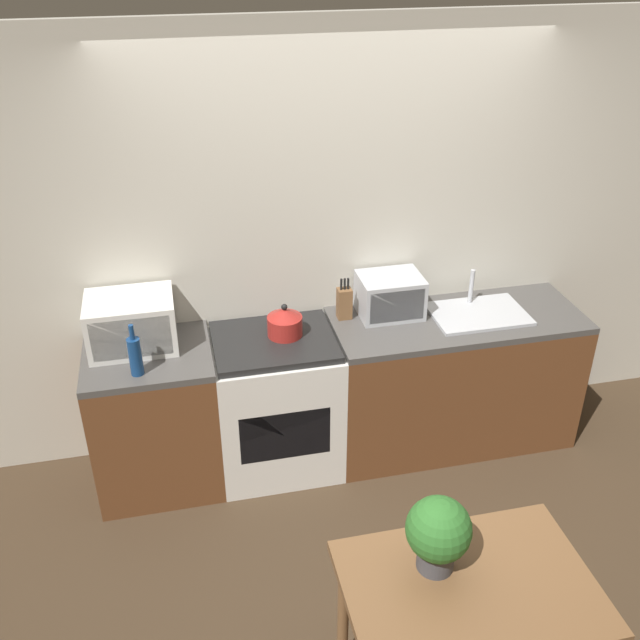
% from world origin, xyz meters
% --- Properties ---
extents(ground_plane, '(16.00, 16.00, 0.00)m').
position_xyz_m(ground_plane, '(0.00, 0.00, 0.00)').
color(ground_plane, '#3D2D1E').
extents(wall_back, '(10.00, 0.06, 2.60)m').
position_xyz_m(wall_back, '(0.00, 1.19, 1.30)').
color(wall_back, beige).
rests_on(wall_back, ground_plane).
extents(counter_left_run, '(0.71, 0.62, 0.90)m').
position_xyz_m(counter_left_run, '(-1.13, 0.85, 0.45)').
color(counter_left_run, brown).
rests_on(counter_left_run, ground_plane).
extents(counter_right_run, '(1.54, 0.62, 0.90)m').
position_xyz_m(counter_right_run, '(0.72, 0.85, 0.45)').
color(counter_right_run, brown).
rests_on(counter_right_run, ground_plane).
extents(stove_range, '(0.73, 0.62, 0.90)m').
position_xyz_m(stove_range, '(-0.41, 0.85, 0.45)').
color(stove_range, silver).
rests_on(stove_range, ground_plane).
extents(kettle, '(0.20, 0.20, 0.20)m').
position_xyz_m(kettle, '(-0.34, 0.88, 0.99)').
color(kettle, maroon).
rests_on(kettle, stove_range).
extents(microwave, '(0.48, 0.37, 0.30)m').
position_xyz_m(microwave, '(-1.20, 0.95, 1.05)').
color(microwave, silver).
rests_on(microwave, counter_left_run).
extents(bottle, '(0.07, 0.07, 0.30)m').
position_xyz_m(bottle, '(-1.18, 0.66, 1.02)').
color(bottle, navy).
rests_on(bottle, counter_left_run).
extents(knife_block, '(0.08, 0.07, 0.26)m').
position_xyz_m(knife_block, '(0.04, 1.00, 1.00)').
color(knife_block, brown).
rests_on(knife_block, counter_right_run).
extents(toaster_oven, '(0.38, 0.29, 0.25)m').
position_xyz_m(toaster_oven, '(0.32, 0.99, 1.03)').
color(toaster_oven, '#ADAFB5').
rests_on(toaster_oven, counter_right_run).
extents(sink_basin, '(0.57, 0.40, 0.24)m').
position_xyz_m(sink_basin, '(0.85, 0.86, 0.91)').
color(sink_basin, '#ADAFB5').
rests_on(sink_basin, counter_right_run).
extents(dining_table, '(0.99, 0.69, 0.75)m').
position_xyz_m(dining_table, '(0.06, -0.90, 0.65)').
color(dining_table, brown).
rests_on(dining_table, ground_plane).
extents(potted_plant, '(0.26, 0.26, 0.33)m').
position_xyz_m(potted_plant, '(-0.04, -0.78, 0.94)').
color(potted_plant, '#424247').
rests_on(potted_plant, dining_table).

